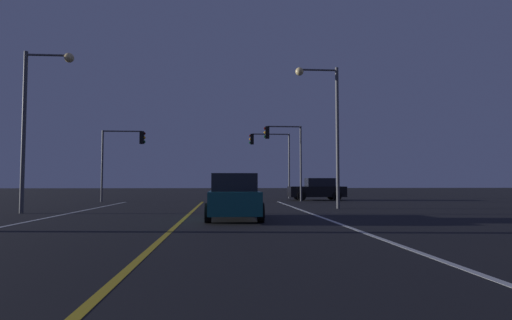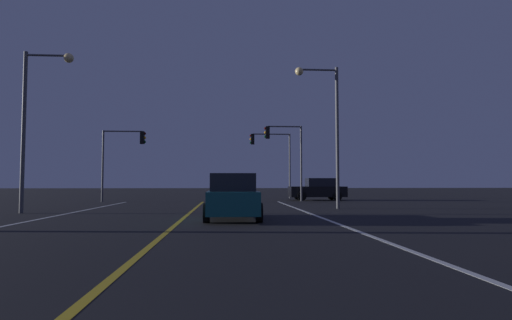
# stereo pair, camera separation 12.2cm
# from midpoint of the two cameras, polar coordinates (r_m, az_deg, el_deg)

# --- Properties ---
(lane_edge_right) EXTENTS (0.16, 36.10, 0.01)m
(lane_edge_right) POSITION_cam_midpoint_polar(r_m,az_deg,el_deg) (12.22, 14.10, -9.46)
(lane_edge_right) COLOR silver
(lane_edge_right) RESTS_ON ground
(lane_center_divider) EXTENTS (0.16, 36.10, 0.01)m
(lane_center_divider) POSITION_cam_midpoint_polar(r_m,az_deg,el_deg) (11.73, -11.97, -9.76)
(lane_center_divider) COLOR gold
(lane_center_divider) RESTS_ON ground
(car_crossing_side) EXTENTS (4.30, 2.02, 1.70)m
(car_crossing_side) POSITION_cam_midpoint_polar(r_m,az_deg,el_deg) (32.47, 8.60, -4.03)
(car_crossing_side) COLOR black
(car_crossing_side) RESTS_ON ground
(car_lead_same_lane) EXTENTS (2.02, 4.30, 1.70)m
(car_lead_same_lane) POSITION_cam_midpoint_polar(r_m,az_deg,el_deg) (15.56, -3.03, -5.14)
(car_lead_same_lane) COLOR black
(car_lead_same_lane) RESTS_ON ground
(traffic_light_near_right) EXTENTS (2.80, 0.36, 5.53)m
(traffic_light_near_right) POSITION_cam_midpoint_polar(r_m,az_deg,el_deg) (30.51, 3.95, 2.01)
(traffic_light_near_right) COLOR #4C4C51
(traffic_light_near_right) RESTS_ON ground
(traffic_light_near_left) EXTENTS (3.07, 0.36, 5.08)m
(traffic_light_near_left) POSITION_cam_midpoint_polar(r_m,az_deg,el_deg) (31.04, -17.55, 1.51)
(traffic_light_near_left) COLOR #4C4C51
(traffic_light_near_left) RESTS_ON ground
(traffic_light_far_right) EXTENTS (3.55, 0.36, 5.60)m
(traffic_light_far_right) POSITION_cam_midpoint_polar(r_m,az_deg,el_deg) (35.91, 2.13, 1.38)
(traffic_light_far_right) COLOR #4C4C51
(traffic_light_far_right) RESTS_ON ground
(street_lamp_right_near) EXTENTS (2.61, 0.44, 7.80)m
(street_lamp_right_near) POSITION_cam_midpoint_polar(r_m,az_deg,el_deg) (10.05, 29.75, 18.42)
(street_lamp_right_near) COLOR #4C4C51
(street_lamp_right_near) RESTS_ON ground
(street_lamp_left_mid) EXTENTS (2.21, 0.44, 7.32)m
(street_lamp_left_mid) POSITION_cam_midpoint_polar(r_m,az_deg,el_deg) (21.35, -27.79, 6.24)
(street_lamp_left_mid) COLOR #4C4C51
(street_lamp_left_mid) RESTS_ON ground
(street_lamp_right_far) EXTENTS (2.33, 0.44, 7.51)m
(street_lamp_right_far) POSITION_cam_midpoint_polar(r_m,az_deg,el_deg) (22.41, 9.85, 5.79)
(street_lamp_right_far) COLOR #4C4C51
(street_lamp_right_far) RESTS_ON ground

